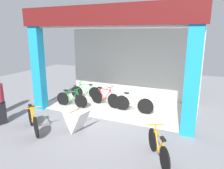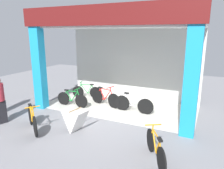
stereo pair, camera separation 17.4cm
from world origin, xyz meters
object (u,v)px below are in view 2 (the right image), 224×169
at_px(bicycle_inside_2, 105,98).
at_px(bicycle_inside_3, 87,92).
at_px(sandwich_board_sign, 75,120).
at_px(bicycle_inside_0, 72,99).
at_px(bicycle_inside_1, 133,104).
at_px(bicycle_parked_0, 32,120).
at_px(bicycle_parked_1, 156,148).

xyz_separation_m(bicycle_inside_2, bicycle_inside_3, (-1.33, 0.63, -0.04)).
relative_size(bicycle_inside_3, sandwich_board_sign, 1.70).
distance_m(bicycle_inside_0, bicycle_inside_1, 2.66).
distance_m(bicycle_inside_1, bicycle_parked_0, 3.79).
height_order(bicycle_inside_2, bicycle_inside_3, bicycle_inside_2).
relative_size(bicycle_inside_2, bicycle_parked_0, 1.17).
bearing_deg(bicycle_inside_3, sandwich_board_sign, -63.94).
relative_size(bicycle_inside_2, bicycle_inside_3, 1.12).
bearing_deg(bicycle_inside_1, bicycle_inside_0, -169.82).
height_order(bicycle_inside_3, bicycle_parked_0, bicycle_parked_0).
xyz_separation_m(bicycle_inside_1, bicycle_inside_2, (-1.37, 0.22, 0.00)).
relative_size(bicycle_inside_0, bicycle_inside_1, 0.92).
relative_size(bicycle_inside_0, bicycle_inside_3, 1.06).
xyz_separation_m(bicycle_inside_0, bicycle_parked_0, (0.17, -2.42, 0.03)).
distance_m(bicycle_inside_1, sandwich_board_sign, 2.60).
distance_m(bicycle_parked_0, sandwich_board_sign, 1.41).
height_order(bicycle_inside_1, bicycle_inside_2, bicycle_inside_2).
distance_m(bicycle_inside_0, bicycle_parked_0, 2.43).
relative_size(bicycle_inside_1, bicycle_parked_1, 1.20).
bearing_deg(bicycle_parked_1, bicycle_inside_3, 139.21).
distance_m(bicycle_inside_0, bicycle_inside_2, 1.42).
bearing_deg(bicycle_parked_1, sandwich_board_sign, 169.14).
bearing_deg(bicycle_parked_0, sandwich_board_sign, 23.05).
bearing_deg(bicycle_inside_1, sandwich_board_sign, -116.09).
relative_size(bicycle_inside_1, bicycle_inside_3, 1.15).
xyz_separation_m(bicycle_parked_0, sandwich_board_sign, (1.30, 0.55, 0.01)).
xyz_separation_m(bicycle_parked_0, bicycle_parked_1, (4.05, 0.03, -0.02)).
xyz_separation_m(bicycle_inside_3, sandwich_board_sign, (1.56, -3.19, 0.05)).
xyz_separation_m(bicycle_inside_0, bicycle_inside_3, (-0.09, 1.33, -0.01)).
distance_m(bicycle_parked_0, bicycle_parked_1, 4.05).
height_order(bicycle_inside_0, sandwich_board_sign, bicycle_inside_0).
bearing_deg(sandwich_board_sign, bicycle_inside_2, 95.14).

